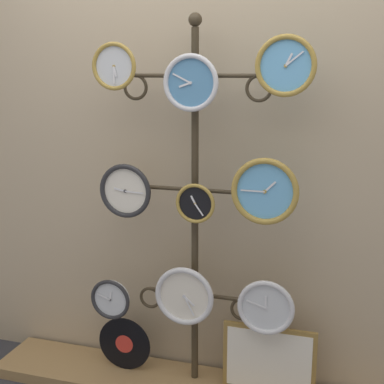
% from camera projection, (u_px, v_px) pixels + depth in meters
% --- Properties ---
extents(shop_wall, '(4.40, 0.04, 2.80)m').
position_uv_depth(shop_wall, '(204.00, 122.00, 2.71)').
color(shop_wall, tan).
rests_on(shop_wall, ground_plane).
extents(display_stand, '(0.80, 0.36, 1.92)m').
position_uv_depth(display_stand, '(195.00, 265.00, 2.71)').
color(display_stand, '#382D1E').
rests_on(display_stand, ground_plane).
extents(clock_top_left, '(0.22, 0.04, 0.22)m').
position_uv_depth(clock_top_left, '(114.00, 66.00, 2.49)').
color(clock_top_left, silver).
extents(clock_top_center, '(0.26, 0.04, 0.26)m').
position_uv_depth(clock_top_center, '(191.00, 83.00, 2.43)').
color(clock_top_center, '#4C84B2').
extents(clock_top_right, '(0.27, 0.04, 0.27)m').
position_uv_depth(clock_top_right, '(286.00, 66.00, 2.30)').
color(clock_top_right, '#60A8DB').
extents(clock_middle_left, '(0.27, 0.04, 0.27)m').
position_uv_depth(clock_middle_left, '(126.00, 191.00, 2.65)').
color(clock_middle_left, silver).
extents(clock_middle_center, '(0.20, 0.04, 0.20)m').
position_uv_depth(clock_middle_center, '(196.00, 203.00, 2.56)').
color(clock_middle_center, black).
extents(clock_middle_right, '(0.31, 0.04, 0.31)m').
position_uv_depth(clock_middle_right, '(265.00, 191.00, 2.41)').
color(clock_middle_right, '#60A8DB').
extents(clock_bottom_left, '(0.22, 0.04, 0.22)m').
position_uv_depth(clock_bottom_left, '(111.00, 299.00, 2.79)').
color(clock_bottom_left, silver).
extents(clock_bottom_center, '(0.31, 0.04, 0.31)m').
position_uv_depth(clock_bottom_center, '(184.00, 296.00, 2.67)').
color(clock_bottom_center, silver).
extents(clock_bottom_right, '(0.28, 0.04, 0.28)m').
position_uv_depth(clock_bottom_right, '(266.00, 307.00, 2.56)').
color(clock_bottom_right, silver).
extents(vinyl_record, '(0.30, 0.01, 0.30)m').
position_uv_depth(vinyl_record, '(124.00, 344.00, 2.90)').
color(vinyl_record, black).
rests_on(vinyl_record, low_shelf).
extents(picture_frame, '(0.47, 0.02, 0.36)m').
position_uv_depth(picture_frame, '(269.00, 360.00, 2.67)').
color(picture_frame, olive).
rests_on(picture_frame, low_shelf).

